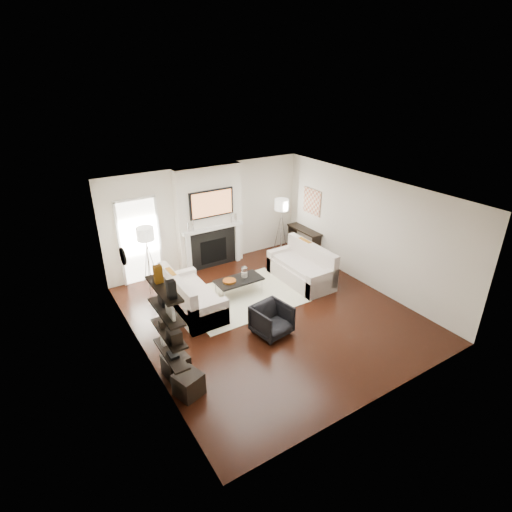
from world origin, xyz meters
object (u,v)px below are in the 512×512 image
armchair (272,319)px  ottoman_near (176,365)px  coffee_table (239,280)px  loveseat_right_base (300,273)px  loveseat_left_base (193,302)px  lamp_left_shade (145,234)px  lamp_right_shade (282,205)px

armchair → ottoman_near: bearing=174.3°
coffee_table → loveseat_right_base: bearing=-7.3°
loveseat_left_base → lamp_left_shade: 1.94m
loveseat_left_base → armchair: size_ratio=2.60×
lamp_left_shade → loveseat_right_base: bearing=-25.4°
coffee_table → ottoman_near: size_ratio=2.75×
loveseat_left_base → loveseat_right_base: bearing=-3.2°
loveseat_right_base → ottoman_near: bearing=-158.2°
loveseat_left_base → lamp_right_shade: bearing=24.1°
loveseat_left_base → loveseat_right_base: same height
loveseat_right_base → lamp_right_shade: (0.58, 1.69, 1.24)m
armchair → lamp_left_shade: bearing=106.8°
loveseat_left_base → loveseat_right_base: (2.84, -0.16, 0.00)m
loveseat_left_base → ottoman_near: size_ratio=4.50×
armchair → ottoman_near: (-2.08, -0.12, -0.15)m
lamp_left_shade → lamp_right_shade: (3.90, 0.12, 0.00)m
loveseat_left_base → armchair: (0.99, -1.61, 0.14)m
coffee_table → lamp_right_shade: 2.88m
loveseat_right_base → loveseat_left_base: bearing=176.8°
lamp_left_shade → ottoman_near: (-0.62, -3.15, -1.25)m
loveseat_right_base → coffee_table: bearing=172.7°
loveseat_right_base → lamp_left_shade: bearing=154.6°
coffee_table → lamp_right_shade: bearing=33.5°
lamp_right_shade → ottoman_near: size_ratio=1.00×
coffee_table → lamp_right_shade: lamp_right_shade is taller
loveseat_right_base → lamp_left_shade: size_ratio=4.50×
armchair → lamp_left_shade: lamp_left_shade is taller
loveseat_right_base → coffee_table: 1.68m
coffee_table → lamp_left_shade: bearing=140.6°
lamp_left_shade → lamp_right_shade: 3.90m
loveseat_right_base → ottoman_near: loveseat_right_base is taller
armchair → lamp_left_shade: 3.54m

